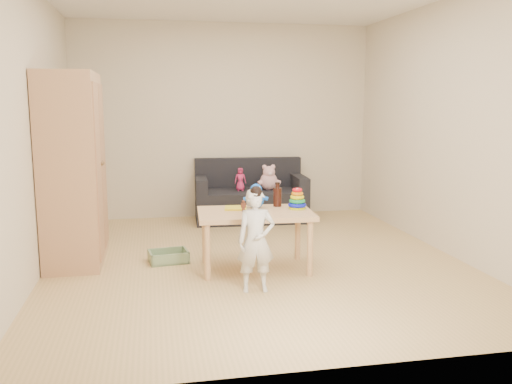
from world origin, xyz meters
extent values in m
plane|color=tan|center=(0.00, 0.00, 0.00)|extent=(4.50, 4.50, 0.00)
plane|color=beige|center=(0.00, 2.25, 1.30)|extent=(4.00, 0.00, 4.00)
plane|color=beige|center=(0.00, -2.25, 1.30)|extent=(4.00, 0.00, 4.00)
plane|color=beige|center=(-2.00, 0.00, 1.30)|extent=(0.00, 4.50, 4.50)
plane|color=beige|center=(2.00, 0.00, 1.30)|extent=(0.00, 4.50, 4.50)
cube|color=tan|center=(-1.74, 0.34, 0.92)|extent=(0.51, 1.02, 1.83)
cube|color=black|center=(0.29, 1.86, 0.20)|extent=(1.48, 0.80, 0.41)
cube|color=#D9B277|center=(-0.06, -0.26, 0.28)|extent=(1.09, 0.73, 0.55)
imported|color=silver|center=(-0.16, -0.85, 0.42)|extent=(0.32, 0.22, 0.84)
imported|color=#CE265E|center=(0.15, 1.83, 0.56)|extent=(0.16, 0.11, 0.30)
cylinder|color=#BCD10B|center=(0.36, -0.21, 0.56)|extent=(0.16, 0.16, 0.02)
cylinder|color=silver|center=(0.36, -0.21, 0.66)|extent=(0.02, 0.02, 0.19)
torus|color=#0C16CF|center=(0.36, -0.21, 0.59)|extent=(0.17, 0.17, 0.04)
torus|color=#179743|center=(0.36, -0.21, 0.63)|extent=(0.16, 0.16, 0.04)
torus|color=yellow|center=(0.36, -0.21, 0.67)|extent=(0.13, 0.13, 0.04)
torus|color=orange|center=(0.36, -0.21, 0.70)|extent=(0.11, 0.11, 0.03)
torus|color=red|center=(0.36, -0.21, 0.74)|extent=(0.09, 0.09, 0.03)
cylinder|color=black|center=(0.20, -0.06, 0.65)|extent=(0.08, 0.08, 0.18)
cylinder|color=black|center=(0.20, -0.06, 0.75)|extent=(0.04, 0.04, 0.05)
cylinder|color=black|center=(0.20, -0.06, 0.78)|extent=(0.04, 0.04, 0.02)
cube|color=yellow|center=(-0.22, -0.11, 0.56)|extent=(0.24, 0.24, 0.02)
camera|label=1|loc=(-0.98, -5.09, 1.55)|focal=38.00mm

